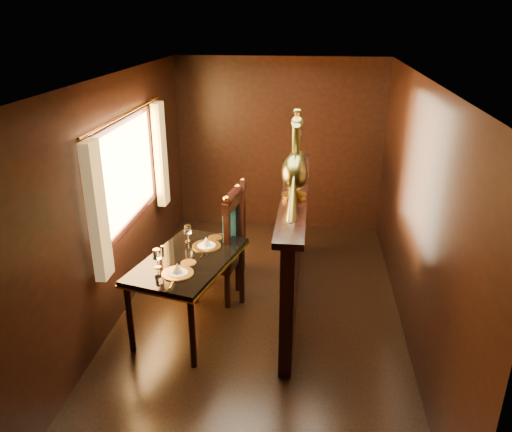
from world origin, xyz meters
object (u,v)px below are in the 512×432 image
object	(u,v)px
dining_table	(188,264)
chair_left	(226,243)
peacock_right	(297,152)
peacock_left	(295,157)
chair_right	(236,229)

from	to	relation	value
dining_table	chair_left	world-z (taller)	chair_left
dining_table	peacock_right	xyz separation A→B (m)	(1.03, 0.76, 0.99)
dining_table	peacock_left	size ratio (longest dim) A/B	1.76
peacock_left	dining_table	bearing A→B (deg)	-165.07
chair_left	peacock_left	xyz separation A→B (m)	(0.74, -0.30, 1.09)
chair_right	peacock_right	size ratio (longest dim) A/B	1.80
chair_left	peacock_left	size ratio (longest dim) A/B	1.58
dining_table	peacock_right	size ratio (longest dim) A/B	2.17
chair_right	dining_table	bearing A→B (deg)	-110.72
peacock_left	chair_right	bearing A→B (deg)	130.90
dining_table	peacock_right	bearing A→B (deg)	50.54
chair_right	peacock_left	xyz separation A→B (m)	(0.71, -0.82, 1.14)
chair_left	peacock_left	bearing A→B (deg)	-13.08
chair_left	peacock_right	distance (m)	1.27
chair_right	peacock_left	bearing A→B (deg)	-53.73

